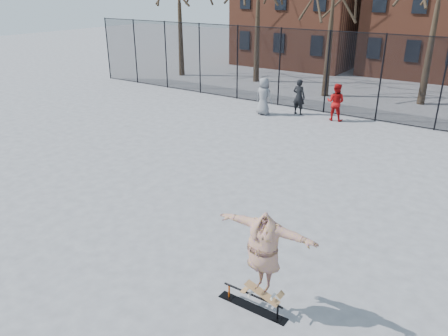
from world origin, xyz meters
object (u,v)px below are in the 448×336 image
Objects in this scene: bystander_grey at (264,96)px; bystander_black at (299,97)px; skateboard at (262,296)px; skate_rail at (252,303)px; skater at (263,259)px; bystander_red at (336,102)px.

bystander_grey is 1.74m from bystander_black.
skateboard is at bearing 126.09° from bystander_grey.
skater reaches higher than skate_rail.
skater is 1.15× the size of bystander_black.
skater is at bearing 101.68° from bystander_red.
skateboard is 14.02m from bystander_red.
bystander_black is at bearing 111.98° from skate_rail.
skater reaches higher than skateboard.
bystander_grey reaches higher than bystander_black.
bystander_red is (-3.56, 13.50, 0.74)m from skate_rail.
bystander_grey is 3.45m from bystander_red.
bystander_red reaches higher than skateboard.
skateboard is 0.40× the size of skater.
skater is 1.09× the size of bystander_grey.
bystander_red is (3.29, 1.03, -0.04)m from bystander_grey.
bystander_red reaches higher than bystander_black.
skate_rail is 0.75× the size of skater.
bystander_black is (-5.65, 13.50, -0.37)m from skater.
skateboard is 0.44× the size of bystander_grey.
skater reaches higher than bystander_grey.
skater is at bearing 126.09° from bystander_grey.
bystander_red is (1.89, 0.00, 0.00)m from bystander_black.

